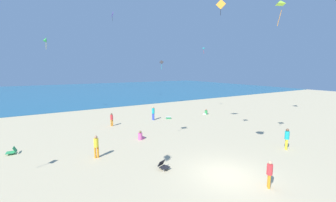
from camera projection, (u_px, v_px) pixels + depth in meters
ground_plane at (148, 132)px, 20.53m from camera, size 120.00×120.00×0.00m
ocean_water at (76, 91)px, 58.31m from camera, size 120.00×60.00×0.05m
beach_chair_far_left at (163, 165)px, 12.76m from camera, size 0.65×0.72×0.52m
beach_chair_near_camera at (12, 151)px, 15.06m from camera, size 0.68×0.61×0.50m
cooler_box at (168, 118)px, 25.81m from camera, size 0.61×0.44×0.26m
person_0 at (141, 136)px, 18.21m from camera, size 0.70×0.56×0.78m
person_1 at (287, 137)px, 15.86m from camera, size 0.45×0.45×1.60m
person_2 at (153, 112)px, 25.11m from camera, size 0.40×0.40×1.61m
person_3 at (270, 172)px, 10.69m from camera, size 0.40×0.40×1.43m
person_4 at (112, 119)px, 22.45m from camera, size 0.31×0.31×1.39m
person_5 at (206, 112)px, 28.35m from camera, size 0.61×0.37×0.75m
person_7 at (96, 145)px, 14.35m from camera, size 0.34×0.34×1.55m
kite_lime at (280, 3)px, 14.03m from camera, size 0.80×0.64×1.60m
kite_black at (162, 62)px, 33.89m from camera, size 0.60×0.40×1.47m
kite_green at (46, 39)px, 26.95m from camera, size 0.74×0.64×1.57m
kite_teal at (204, 48)px, 28.83m from camera, size 0.42×0.49×0.84m
kite_purple at (112, 15)px, 36.29m from camera, size 0.35×0.95×1.60m
kite_orange at (221, 5)px, 15.08m from camera, size 0.45×0.58×1.09m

